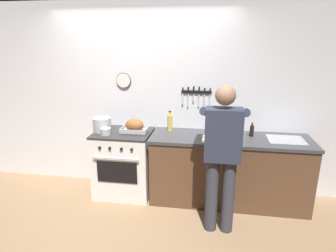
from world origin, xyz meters
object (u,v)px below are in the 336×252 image
object	(u,v)px
stock_pot	(102,125)
bottle_vinegar	(224,127)
person_cook	(222,151)
bottle_soy_sauce	(252,131)
stove	(124,163)
cutting_board	(217,139)
bottle_cooking_oil	(170,122)
bottle_hot_sauce	(236,130)
bottle_dish_soap	(214,127)
saucepan	(106,131)
roasting_pan	(135,126)

from	to	relation	value
stock_pot	bottle_vinegar	bearing A→B (deg)	3.35
person_cook	bottle_soy_sauce	distance (m)	0.82
stove	cutting_board	bearing A→B (deg)	-5.54
bottle_cooking_oil	bottle_hot_sauce	size ratio (longest dim) A/B	1.72
bottle_hot_sauce	bottle_vinegar	bearing A→B (deg)	-165.58
stock_pot	bottle_dish_soap	xyz separation A→B (m)	(1.50, 0.13, -0.01)
saucepan	cutting_board	bearing A→B (deg)	0.68
saucepan	bottle_dish_soap	world-z (taller)	bottle_dish_soap
cutting_board	bottle_cooking_oil	xyz separation A→B (m)	(-0.63, 0.29, 0.11)
roasting_pan	bottle_vinegar	world-z (taller)	bottle_vinegar
cutting_board	bottle_hot_sauce	world-z (taller)	bottle_hot_sauce
stove	stock_pot	bearing A→B (deg)	-178.74
roasting_pan	bottle_dish_soap	world-z (taller)	bottle_dish_soap
roasting_pan	bottle_soy_sauce	world-z (taller)	bottle_soy_sauce
stock_pot	bottle_cooking_oil	xyz separation A→B (m)	(0.90, 0.17, 0.02)
bottle_cooking_oil	bottle_hot_sauce	bearing A→B (deg)	-2.35
bottle_soy_sauce	person_cook	bearing A→B (deg)	-118.42
stove	roasting_pan	xyz separation A→B (m)	(0.16, 0.02, 0.53)
bottle_soy_sauce	bottle_hot_sauce	world-z (taller)	bottle_soy_sauce
stock_pot	saucepan	world-z (taller)	stock_pot
saucepan	bottle_hot_sauce	bearing A→B (deg)	9.05
person_cook	cutting_board	size ratio (longest dim) A/B	4.61
bottle_hot_sauce	bottle_dish_soap	bearing A→B (deg)	-179.17
person_cook	bottle_soy_sauce	bearing A→B (deg)	-40.06
stove	bottle_hot_sauce	xyz separation A→B (m)	(1.49, 0.13, 0.52)
bottle_vinegar	person_cook	bearing A→B (deg)	-92.62
bottle_soy_sauce	bottle_cooking_oil	distance (m)	1.08
cutting_board	bottle_dish_soap	size ratio (longest dim) A/B	1.79
stove	cutting_board	xyz separation A→B (m)	(1.25, -0.12, 0.46)
person_cook	bottle_dish_soap	size ratio (longest dim) A/B	8.24
bottle_hot_sauce	stock_pot	bearing A→B (deg)	-175.63
stove	saucepan	world-z (taller)	saucepan
person_cook	bottle_vinegar	distance (m)	0.72
bottle_soy_sauce	bottle_hot_sauce	size ratio (longest dim) A/B	1.14
saucepan	roasting_pan	bearing A→B (deg)	24.48
bottle_dish_soap	bottle_hot_sauce	bearing A→B (deg)	0.83
cutting_board	bottle_vinegar	bearing A→B (deg)	67.76
stove	person_cook	size ratio (longest dim) A/B	0.54
person_cook	saucepan	size ratio (longest dim) A/B	11.98
bottle_dish_soap	bottle_cooking_oil	bearing A→B (deg)	176.13
saucepan	bottle_dish_soap	bearing A→B (deg)	10.69
person_cook	cutting_board	bearing A→B (deg)	-5.73
stock_pot	bottle_dish_soap	world-z (taller)	bottle_dish_soap
bottle_soy_sauce	bottle_vinegar	distance (m)	0.36
bottle_dish_soap	roasting_pan	bearing A→B (deg)	-174.28
bottle_dish_soap	stove	bearing A→B (deg)	-174.07
roasting_pan	bottle_dish_soap	size ratio (longest dim) A/B	1.75
bottle_soy_sauce	bottle_cooking_oil	xyz separation A→B (m)	(-1.07, 0.08, 0.04)
person_cook	cutting_board	xyz separation A→B (m)	(-0.05, 0.51, -0.04)
saucepan	bottle_dish_soap	size ratio (longest dim) A/B	0.69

